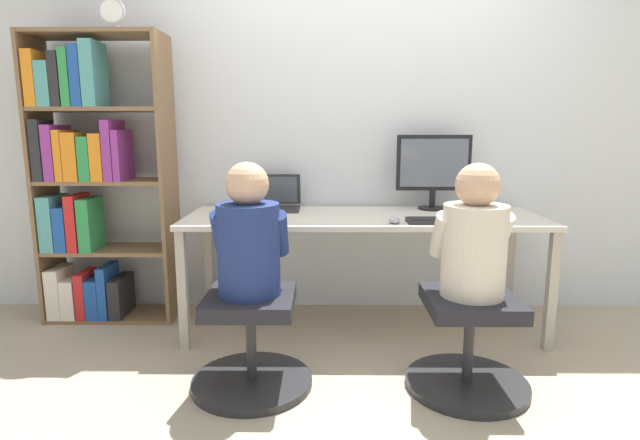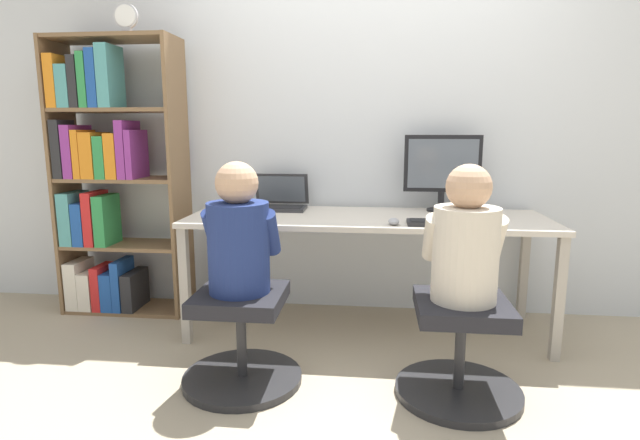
{
  "view_description": "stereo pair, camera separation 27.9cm",
  "coord_description": "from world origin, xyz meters",
  "px_view_note": "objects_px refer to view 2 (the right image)",
  "views": [
    {
      "loc": [
        -0.23,
        -2.58,
        1.21
      ],
      "look_at": [
        -0.26,
        0.16,
        0.71
      ],
      "focal_mm": 28.0,
      "sensor_mm": 36.0,
      "label": 1
    },
    {
      "loc": [
        0.05,
        -2.57,
        1.21
      ],
      "look_at": [
        -0.26,
        0.16,
        0.71
      ],
      "focal_mm": 28.0,
      "sensor_mm": 36.0,
      "label": 2
    }
  ],
  "objects_px": {
    "laptop": "(279,202)",
    "office_chair_right": "(241,339)",
    "desktop_monitor": "(442,170)",
    "person_at_monitor": "(466,242)",
    "person_at_laptop": "(239,236)",
    "bookshelf": "(105,182)",
    "office_chair_left": "(460,350)",
    "keyboard": "(450,223)",
    "desk_clock": "(126,17)"
  },
  "relations": [
    {
      "from": "laptop",
      "to": "office_chair_right",
      "type": "bearing_deg",
      "value": -90.69
    },
    {
      "from": "desktop_monitor",
      "to": "office_chair_right",
      "type": "relative_size",
      "value": 0.82
    },
    {
      "from": "person_at_monitor",
      "to": "person_at_laptop",
      "type": "xyz_separation_m",
      "value": [
        -1.03,
        0.01,
        0.0
      ]
    },
    {
      "from": "person_at_laptop",
      "to": "bookshelf",
      "type": "xyz_separation_m",
      "value": [
        -1.13,
        0.86,
        0.15
      ]
    },
    {
      "from": "person_at_monitor",
      "to": "laptop",
      "type": "bearing_deg",
      "value": 137.11
    },
    {
      "from": "office_chair_right",
      "to": "bookshelf",
      "type": "xyz_separation_m",
      "value": [
        -1.13,
        0.87,
        0.66
      ]
    },
    {
      "from": "person_at_monitor",
      "to": "person_at_laptop",
      "type": "bearing_deg",
      "value": 179.39
    },
    {
      "from": "office_chair_left",
      "to": "bookshelf",
      "type": "relative_size",
      "value": 0.32
    },
    {
      "from": "keyboard",
      "to": "person_at_laptop",
      "type": "xyz_separation_m",
      "value": [
        -1.03,
        -0.48,
        0.01
      ]
    },
    {
      "from": "keyboard",
      "to": "office_chair_right",
      "type": "distance_m",
      "value": 1.24
    },
    {
      "from": "bookshelf",
      "to": "desk_clock",
      "type": "bearing_deg",
      "value": -16.74
    },
    {
      "from": "keyboard",
      "to": "office_chair_right",
      "type": "height_order",
      "value": "keyboard"
    },
    {
      "from": "laptop",
      "to": "person_at_laptop",
      "type": "height_order",
      "value": "person_at_laptop"
    },
    {
      "from": "laptop",
      "to": "office_chair_left",
      "type": "bearing_deg",
      "value": -43.01
    },
    {
      "from": "person_at_laptop",
      "to": "desk_clock",
      "type": "distance_m",
      "value": 1.64
    },
    {
      "from": "desktop_monitor",
      "to": "person_at_monitor",
      "type": "relative_size",
      "value": 0.78
    },
    {
      "from": "keyboard",
      "to": "bookshelf",
      "type": "height_order",
      "value": "bookshelf"
    },
    {
      "from": "desktop_monitor",
      "to": "laptop",
      "type": "relative_size",
      "value": 1.33
    },
    {
      "from": "laptop",
      "to": "office_chair_right",
      "type": "xyz_separation_m",
      "value": [
        -0.01,
        -0.94,
        -0.53
      ]
    },
    {
      "from": "office_chair_right",
      "to": "person_at_laptop",
      "type": "height_order",
      "value": "person_at_laptop"
    },
    {
      "from": "keyboard",
      "to": "laptop",
      "type": "bearing_deg",
      "value": 156.19
    },
    {
      "from": "laptop",
      "to": "office_chair_left",
      "type": "relative_size",
      "value": 0.61
    },
    {
      "from": "office_chair_left",
      "to": "desk_clock",
      "type": "bearing_deg",
      "value": 157.13
    },
    {
      "from": "desktop_monitor",
      "to": "person_at_monitor",
      "type": "distance_m",
      "value": 0.99
    },
    {
      "from": "person_at_laptop",
      "to": "desk_clock",
      "type": "height_order",
      "value": "desk_clock"
    },
    {
      "from": "laptop",
      "to": "keyboard",
      "type": "xyz_separation_m",
      "value": [
        1.02,
        -0.45,
        -0.03
      ]
    },
    {
      "from": "office_chair_left",
      "to": "office_chair_right",
      "type": "distance_m",
      "value": 1.03
    },
    {
      "from": "keyboard",
      "to": "person_at_monitor",
      "type": "bearing_deg",
      "value": -90.51
    },
    {
      "from": "office_chair_right",
      "to": "desk_clock",
      "type": "relative_size",
      "value": 3.44
    },
    {
      "from": "person_at_monitor",
      "to": "office_chair_right",
      "type": "bearing_deg",
      "value": 179.61
    },
    {
      "from": "desktop_monitor",
      "to": "person_at_laptop",
      "type": "bearing_deg",
      "value": -137.68
    },
    {
      "from": "office_chair_left",
      "to": "person_at_laptop",
      "type": "height_order",
      "value": "person_at_laptop"
    },
    {
      "from": "laptop",
      "to": "desk_clock",
      "type": "bearing_deg",
      "value": -170.6
    },
    {
      "from": "desk_clock",
      "to": "keyboard",
      "type": "bearing_deg",
      "value": -9.07
    },
    {
      "from": "desktop_monitor",
      "to": "desk_clock",
      "type": "relative_size",
      "value": 2.82
    },
    {
      "from": "office_chair_left",
      "to": "desk_clock",
      "type": "height_order",
      "value": "desk_clock"
    },
    {
      "from": "laptop",
      "to": "desk_clock",
      "type": "distance_m",
      "value": 1.43
    },
    {
      "from": "keyboard",
      "to": "office_chair_right",
      "type": "bearing_deg",
      "value": -154.76
    },
    {
      "from": "desktop_monitor",
      "to": "person_at_monitor",
      "type": "xyz_separation_m",
      "value": [
        -0.01,
        -0.95,
        -0.24
      ]
    },
    {
      "from": "office_chair_right",
      "to": "desk_clock",
      "type": "distance_m",
      "value": 2.03
    },
    {
      "from": "office_chair_left",
      "to": "person_at_laptop",
      "type": "relative_size",
      "value": 0.94
    },
    {
      "from": "laptop",
      "to": "keyboard",
      "type": "relative_size",
      "value": 0.78
    },
    {
      "from": "keyboard",
      "to": "person_at_monitor",
      "type": "height_order",
      "value": "person_at_monitor"
    },
    {
      "from": "person_at_monitor",
      "to": "office_chair_left",
      "type": "bearing_deg",
      "value": -90.0
    },
    {
      "from": "desktop_monitor",
      "to": "office_chair_left",
      "type": "distance_m",
      "value": 1.22
    },
    {
      "from": "person_at_laptop",
      "to": "desktop_monitor",
      "type": "bearing_deg",
      "value": 42.32
    },
    {
      "from": "desktop_monitor",
      "to": "desk_clock",
      "type": "bearing_deg",
      "value": -175.24
    },
    {
      "from": "desktop_monitor",
      "to": "laptop",
      "type": "bearing_deg",
      "value": -179.29
    },
    {
      "from": "person_at_monitor",
      "to": "person_at_laptop",
      "type": "distance_m",
      "value": 1.03
    },
    {
      "from": "desktop_monitor",
      "to": "keyboard",
      "type": "bearing_deg",
      "value": -90.79
    }
  ]
}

